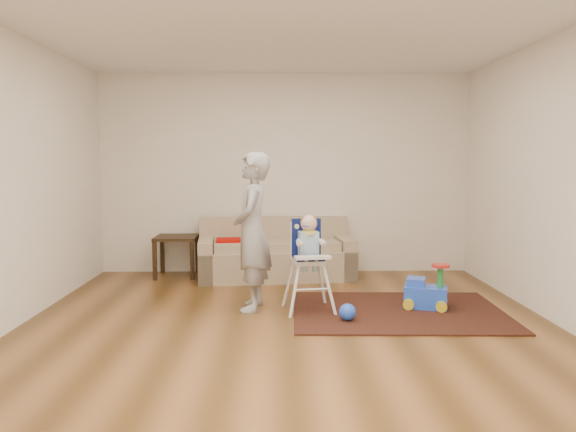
{
  "coord_description": "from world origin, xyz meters",
  "views": [
    {
      "loc": [
        -0.1,
        -4.91,
        1.52
      ],
      "look_at": [
        0.0,
        0.4,
        1.0
      ],
      "focal_mm": 35.0,
      "sensor_mm": 36.0,
      "label": 1
    }
  ],
  "objects_px": {
    "adult": "(252,232)",
    "toy_ball": "(348,312)",
    "ride_on_toy": "(426,285)",
    "sofa": "(276,249)",
    "side_table": "(177,256)",
    "high_chair": "(309,265)"
  },
  "relations": [
    {
      "from": "adult",
      "to": "toy_ball",
      "type": "bearing_deg",
      "value": 65.82
    },
    {
      "from": "ride_on_toy",
      "to": "sofa",
      "type": "bearing_deg",
      "value": 151.54
    },
    {
      "from": "adult",
      "to": "side_table",
      "type": "bearing_deg",
      "value": -143.43
    },
    {
      "from": "sofa",
      "to": "ride_on_toy",
      "type": "distance_m",
      "value": 2.21
    },
    {
      "from": "side_table",
      "to": "toy_ball",
      "type": "relative_size",
      "value": 3.33
    },
    {
      "from": "side_table",
      "to": "ride_on_toy",
      "type": "height_order",
      "value": "side_table"
    },
    {
      "from": "sofa",
      "to": "side_table",
      "type": "xyz_separation_m",
      "value": [
        -1.31,
        0.13,
        -0.12
      ]
    },
    {
      "from": "high_chair",
      "to": "ride_on_toy",
      "type": "bearing_deg",
      "value": -5.74
    },
    {
      "from": "sofa",
      "to": "high_chair",
      "type": "height_order",
      "value": "high_chair"
    },
    {
      "from": "toy_ball",
      "to": "sofa",
      "type": "bearing_deg",
      "value": 108.52
    },
    {
      "from": "side_table",
      "to": "toy_ball",
      "type": "bearing_deg",
      "value": -47.32
    },
    {
      "from": "sofa",
      "to": "adult",
      "type": "relative_size",
      "value": 1.28
    },
    {
      "from": "side_table",
      "to": "sofa",
      "type": "bearing_deg",
      "value": -5.52
    },
    {
      "from": "sofa",
      "to": "ride_on_toy",
      "type": "relative_size",
      "value": 4.44
    },
    {
      "from": "toy_ball",
      "to": "high_chair",
      "type": "distance_m",
      "value": 0.66
    },
    {
      "from": "ride_on_toy",
      "to": "high_chair",
      "type": "distance_m",
      "value": 1.23
    },
    {
      "from": "side_table",
      "to": "ride_on_toy",
      "type": "relative_size",
      "value": 1.16
    },
    {
      "from": "high_chair",
      "to": "adult",
      "type": "relative_size",
      "value": 0.61
    },
    {
      "from": "toy_ball",
      "to": "adult",
      "type": "bearing_deg",
      "value": 151.96
    },
    {
      "from": "sofa",
      "to": "high_chair",
      "type": "distance_m",
      "value": 1.66
    },
    {
      "from": "ride_on_toy",
      "to": "toy_ball",
      "type": "distance_m",
      "value": 0.99
    },
    {
      "from": "high_chair",
      "to": "adult",
      "type": "bearing_deg",
      "value": 163.56
    }
  ]
}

